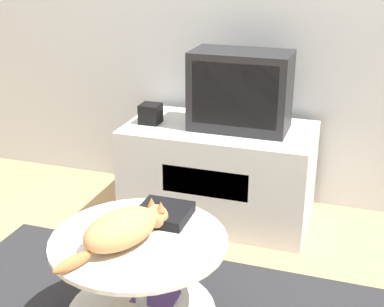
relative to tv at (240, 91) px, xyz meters
The scene contains 6 objects.
tv_stand 0.50m from the tv, behind, with size 1.05×0.57×0.55m.
tv is the anchor object (origin of this frame).
speaker 0.53m from the tv, behind, with size 0.11×0.11×0.11m.
coffee_table 1.23m from the tv, 95.56° to the right, with size 0.68×0.68×0.45m.
dvd_box 1.00m from the tv, 94.85° to the right, with size 0.21×0.20×0.04m.
cat 1.22m from the tv, 97.08° to the right, with size 0.29×0.49×0.13m.
Camera 1 is at (0.72, -1.54, 1.51)m, focal length 50.00 mm.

